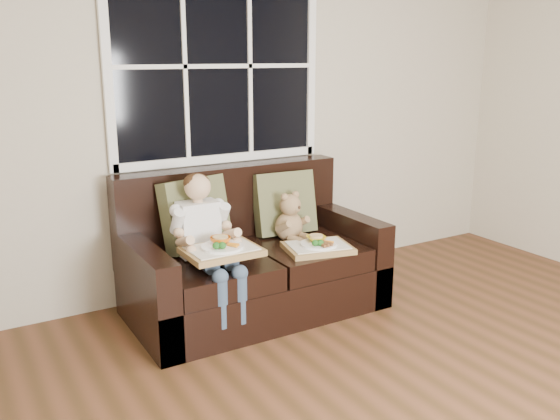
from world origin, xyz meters
TOP-DOWN VIEW (x-y plane):
  - window_back at (-0.48, 2.48)m, footprint 1.62×0.04m
  - loveseat at (-0.48, 2.02)m, footprint 1.70×0.92m
  - pillow_left at (-0.81, 2.17)m, footprint 0.52×0.33m
  - pillow_right at (-0.11, 2.17)m, footprint 0.47×0.24m
  - child at (-0.86, 1.90)m, footprint 0.37×0.59m
  - teddy_bear at (-0.16, 2.01)m, footprint 0.24×0.29m
  - tray_left at (-0.84, 1.70)m, footprint 0.45×0.35m
  - tray_right at (-0.13, 1.70)m, footprint 0.50×0.42m

SIDE VIEW (x-z plane):
  - loveseat at x=-0.48m, z-range -0.17..0.79m
  - tray_right at x=-0.13m, z-range 0.43..0.53m
  - tray_left at x=-0.84m, z-range 0.53..0.63m
  - teddy_bear at x=-0.16m, z-range 0.41..0.77m
  - child at x=-0.86m, z-range 0.22..1.06m
  - pillow_right at x=-0.11m, z-range 0.44..0.91m
  - pillow_left at x=-0.81m, z-range 0.44..0.94m
  - window_back at x=-0.48m, z-range 0.96..2.33m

